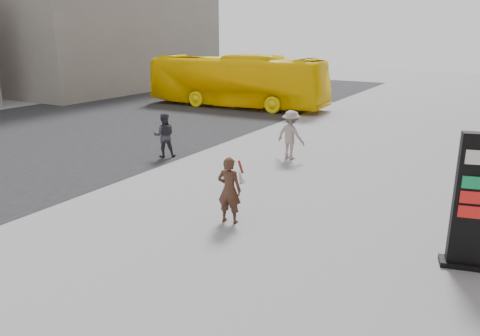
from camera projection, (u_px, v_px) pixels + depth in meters
The scene contains 8 objects.
ground at pixel (227, 235), 10.75m from camera, with size 100.00×100.00×0.00m, color #9E9EA3.
road at pixel (43, 134), 21.22m from camera, with size 16.00×60.00×0.01m, color black.
bg_building_far at pixel (106, 24), 37.56m from camera, with size 10.00×18.00×10.00m, color gray.
info_pylon at pixel (471, 202), 8.96m from camera, with size 0.95×0.63×2.71m.
woman at pixel (229, 189), 11.26m from camera, with size 0.68×0.64×1.65m.
bus at pixel (236, 81), 28.47m from camera, with size 2.63×11.24×3.13m, color #FFD601.
pedestrian_a at pixel (164, 135), 17.20m from camera, with size 0.79×0.62×1.63m, color #2D2D35.
pedestrian_b at pixel (291, 135), 16.93m from camera, with size 1.15×0.66×1.78m, color gray.
Camera 1 is at (5.28, -8.35, 4.51)m, focal length 35.00 mm.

